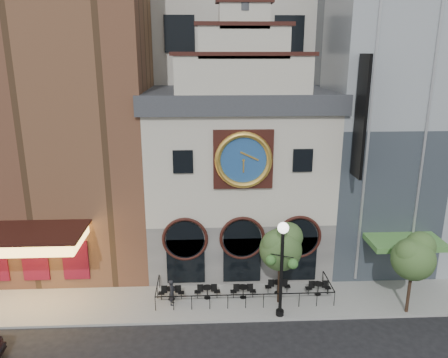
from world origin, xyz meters
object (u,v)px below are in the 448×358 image
lamppost (282,259)px  bistro_2 (243,291)px  bistro_1 (207,291)px  pedestrian (172,292)px  tree_right (414,256)px  tree_left (281,246)px  bistro_3 (278,286)px  bistro_4 (318,288)px  bistro_0 (171,293)px

lamppost → bistro_2: bearing=159.4°
bistro_1 → pedestrian: bearing=-164.8°
pedestrian → tree_right: (13.76, -1.41, 2.77)m
bistro_1 → lamppost: size_ratio=0.28×
bistro_1 → tree_left: size_ratio=0.32×
bistro_3 → bistro_4: 2.51m
pedestrian → bistro_1: bearing=-66.9°
lamppost → bistro_3: bearing=108.1°
bistro_3 → lamppost: (-0.27, -2.40, 3.08)m
bistro_4 → tree_right: tree_right is taller
bistro_2 → bistro_4: bearing=2.0°
bistro_1 → bistro_3: bearing=5.1°
bistro_1 → bistro_3: (4.42, 0.39, 0.00)m
bistro_2 → bistro_3: same height
bistro_3 → tree_right: 8.21m
tree_right → bistro_4: bearing=156.3°
lamppost → tree_right: (7.50, 0.03, 0.03)m
bistro_4 → tree_right: bearing=-23.7°
bistro_0 → bistro_4: same height
bistro_3 → pedestrian: 6.61m
bistro_2 → bistro_4: size_ratio=1.00×
bistro_0 → bistro_3: size_ratio=1.00×
bistro_0 → tree_left: size_ratio=0.32×
bistro_1 → bistro_4: bearing=0.8°
tree_right → bistro_3: bearing=161.8°
bistro_2 → bistro_4: same height
tree_left → tree_right: size_ratio=1.03×
bistro_4 → bistro_2: bearing=-178.0°
bistro_1 → lamppost: (4.15, -2.01, 3.08)m
bistro_0 → tree_right: 14.31m
bistro_1 → bistro_2: size_ratio=1.00×
bistro_3 → bistro_4: size_ratio=1.00×
bistro_4 → tree_right: 6.03m
bistro_2 → lamppost: size_ratio=0.28×
bistro_1 → pedestrian: 2.21m
bistro_0 → tree_right: tree_right is taller
tree_left → bistro_1: bearing=172.4°
bistro_4 → lamppost: bearing=-142.6°
tree_right → pedestrian: bearing=174.1°
bistro_1 → tree_right: tree_right is taller
tree_right → bistro_0: bearing=172.0°
bistro_4 → tree_left: bearing=-165.1°
bistro_4 → bistro_3: bearing=173.3°
bistro_0 → bistro_3: bearing=3.8°
bistro_0 → bistro_2: same height
bistro_0 → tree_right: size_ratio=0.32×
bistro_4 → lamppost: (-2.76, -2.11, 3.08)m
bistro_1 → lamppost: bearing=-25.9°
bistro_3 → tree_left: size_ratio=0.32×
bistro_3 → tree_right: tree_right is taller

